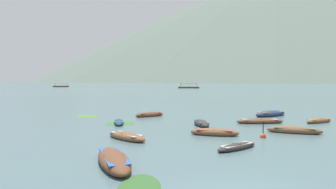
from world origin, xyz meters
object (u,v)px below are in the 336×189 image
(rowboat_0, at_px, (270,114))
(rowboat_4, at_px, (319,121))
(rowboat_9, at_px, (114,160))
(ferry_1, at_px, (189,87))
(rowboat_11, at_px, (260,121))
(rowboat_1, at_px, (127,136))
(rowboat_6, at_px, (119,122))
(rowboat_3, at_px, (214,132))
(rowboat_10, at_px, (237,147))
(mooring_buoy, at_px, (263,136))
(ferry_0, at_px, (61,86))
(rowboat_2, at_px, (201,123))
(rowboat_5, at_px, (150,115))
(rowboat_8, at_px, (294,130))

(rowboat_0, relative_size, rowboat_4, 1.36)
(rowboat_9, xyz_separation_m, ferry_1, (19.40, 134.60, 0.24))
(rowboat_9, height_order, rowboat_11, rowboat_9)
(rowboat_1, relative_size, rowboat_6, 0.99)
(rowboat_3, distance_m, rowboat_10, 4.10)
(rowboat_3, distance_m, mooring_buoy, 3.19)
(ferry_0, bearing_deg, rowboat_4, -64.76)
(ferry_0, height_order, mooring_buoy, ferry_0)
(rowboat_11, bearing_deg, ferry_1, 86.13)
(rowboat_2, bearing_deg, ferry_0, 111.70)
(rowboat_9, bearing_deg, rowboat_1, 89.79)
(rowboat_1, xyz_separation_m, rowboat_4, (16.52, 6.59, -0.02))
(mooring_buoy, bearing_deg, rowboat_5, 123.57)
(rowboat_5, distance_m, rowboat_6, 5.73)
(rowboat_2, distance_m, rowboat_4, 10.89)
(rowboat_1, distance_m, mooring_buoy, 8.95)
(rowboat_4, bearing_deg, mooring_buoy, -139.55)
(rowboat_9, bearing_deg, rowboat_0, 50.34)
(rowboat_0, height_order, rowboat_11, rowboat_0)
(rowboat_4, relative_size, rowboat_11, 0.77)
(rowboat_5, height_order, rowboat_11, rowboat_5)
(rowboat_0, bearing_deg, rowboat_9, -129.66)
(rowboat_5, height_order, rowboat_10, rowboat_5)
(rowboat_1, height_order, rowboat_8, rowboat_8)
(rowboat_1, xyz_separation_m, rowboat_11, (11.10, 6.50, -0.01))
(rowboat_1, height_order, rowboat_11, rowboat_1)
(rowboat_0, height_order, rowboat_10, rowboat_0)
(rowboat_2, distance_m, rowboat_11, 5.52)
(rowboat_0, bearing_deg, rowboat_4, -63.32)
(ferry_0, distance_m, ferry_1, 81.62)
(rowboat_6, xyz_separation_m, rowboat_10, (7.62, -9.58, -0.01))
(rowboat_0, xyz_separation_m, rowboat_6, (-15.42, -4.79, -0.09))
(rowboat_4, height_order, mooring_buoy, mooring_buoy)
(mooring_buoy, bearing_deg, rowboat_3, 161.72)
(rowboat_0, xyz_separation_m, rowboat_8, (-2.29, -9.75, -0.04))
(rowboat_10, height_order, ferry_1, ferry_1)
(rowboat_5, relative_size, rowboat_8, 0.88)
(rowboat_0, xyz_separation_m, mooring_buoy, (-5.14, -11.28, -0.12))
(rowboat_1, bearing_deg, rowboat_3, 10.88)
(rowboat_2, relative_size, rowboat_9, 0.71)
(rowboat_0, distance_m, rowboat_6, 16.15)
(rowboat_10, xyz_separation_m, ferry_1, (13.08, 131.95, 0.32))
(rowboat_10, distance_m, ferry_1, 132.60)
(rowboat_1, xyz_separation_m, rowboat_8, (11.80, 1.67, 0.01))
(rowboat_2, xyz_separation_m, rowboat_9, (-5.72, -10.97, 0.03))
(rowboat_3, relative_size, rowboat_9, 0.77)
(rowboat_9, height_order, mooring_buoy, mooring_buoy)
(rowboat_4, relative_size, rowboat_5, 0.97)
(rowboat_6, bearing_deg, rowboat_3, -37.14)
(rowboat_3, distance_m, rowboat_8, 5.91)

